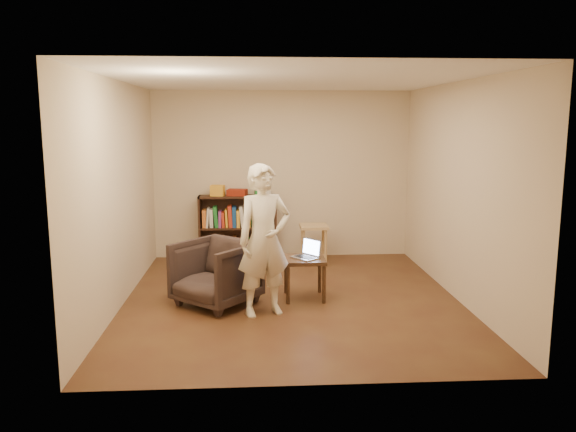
{
  "coord_description": "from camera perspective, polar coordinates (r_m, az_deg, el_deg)",
  "views": [
    {
      "loc": [
        -0.45,
        -6.52,
        2.13
      ],
      "look_at": [
        -0.02,
        0.35,
        0.97
      ],
      "focal_mm": 35.0,
      "sensor_mm": 36.0,
      "label": 1
    }
  ],
  "objects": [
    {
      "name": "side_table",
      "position": [
        6.81,
        1.68,
        -4.97
      ],
      "size": [
        0.49,
        0.49,
        0.5
      ],
      "color": "black",
      "rests_on": "floor"
    },
    {
      "name": "red_cloth",
      "position": [
        8.69,
        -5.19,
        2.4
      ],
      "size": [
        0.33,
        0.27,
        0.1
      ],
      "primitive_type": "cube",
      "rotation": [
        0.0,
        0.0,
        -0.21
      ],
      "color": "maroon",
      "rests_on": "bookshelf"
    },
    {
      "name": "stool",
      "position": [
        8.43,
        2.63,
        -1.7
      ],
      "size": [
        0.41,
        0.41,
        0.6
      ],
      "color": "tan",
      "rests_on": "floor"
    },
    {
      "name": "box_yellow",
      "position": [
        8.68,
        -7.17,
        2.59
      ],
      "size": [
        0.23,
        0.19,
        0.17
      ],
      "primitive_type": "cube",
      "rotation": [
        0.0,
        0.0,
        -0.21
      ],
      "color": "gold",
      "rests_on": "bookshelf"
    },
    {
      "name": "person",
      "position": [
        6.17,
        -2.44,
        -2.49
      ],
      "size": [
        0.71,
        0.59,
        1.68
      ],
      "primitive_type": "imported",
      "rotation": [
        0.0,
        0.0,
        0.35
      ],
      "color": "beige",
      "rests_on": "floor"
    },
    {
      "name": "box_white",
      "position": [
        8.66,
        -2.04,
        2.33
      ],
      "size": [
        0.1,
        0.1,
        0.07
      ],
      "primitive_type": "cube",
      "rotation": [
        0.0,
        0.0,
        -0.12
      ],
      "color": "silver",
      "rests_on": "bookshelf"
    },
    {
      "name": "laptop",
      "position": [
        6.8,
        1.99,
        -3.79
      ],
      "size": [
        0.38,
        0.38,
        0.23
      ],
      "rotation": [
        0.0,
        0.0,
        -0.89
      ],
      "color": "#B7B8BD",
      "rests_on": "side_table"
    },
    {
      "name": "floor",
      "position": [
        6.88,
        0.38,
        -8.46
      ],
      "size": [
        4.5,
        4.5,
        0.0
      ],
      "primitive_type": "plane",
      "color": "#432215",
      "rests_on": "ground"
    },
    {
      "name": "wall_left",
      "position": [
        6.76,
        -16.8,
        2.12
      ],
      "size": [
        0.0,
        4.5,
        4.5
      ],
      "primitive_type": "plane",
      "rotation": [
        1.57,
        0.0,
        1.57
      ],
      "color": "beige",
      "rests_on": "floor"
    },
    {
      "name": "box_green",
      "position": [
        8.65,
        -2.94,
        2.53
      ],
      "size": [
        0.15,
        0.15,
        0.14
      ],
      "primitive_type": "cube",
      "rotation": [
        0.0,
        0.0,
        0.14
      ],
      "color": "#1F752C",
      "rests_on": "bookshelf"
    },
    {
      "name": "wall_back",
      "position": [
        8.82,
        -0.61,
        4.19
      ],
      "size": [
        4.0,
        0.0,
        4.0
      ],
      "primitive_type": "plane",
      "rotation": [
        1.57,
        0.0,
        0.0
      ],
      "color": "beige",
      "rests_on": "floor"
    },
    {
      "name": "armchair",
      "position": [
        6.65,
        -7.33,
        -5.75
      ],
      "size": [
        1.16,
        1.16,
        0.76
      ],
      "primitive_type": "imported",
      "rotation": [
        0.0,
        0.0,
        -0.7
      ],
      "color": "#322621",
      "rests_on": "floor"
    },
    {
      "name": "wall_right",
      "position": [
        7.02,
        16.93,
        2.38
      ],
      "size": [
        0.0,
        4.5,
        4.5
      ],
      "primitive_type": "plane",
      "rotation": [
        1.57,
        0.0,
        -1.57
      ],
      "color": "beige",
      "rests_on": "floor"
    },
    {
      "name": "bookshelf",
      "position": [
        8.78,
        -5.1,
        -1.54
      ],
      "size": [
        1.2,
        0.3,
        1.0
      ],
      "color": "black",
      "rests_on": "floor"
    },
    {
      "name": "ceiling",
      "position": [
        6.55,
        0.41,
        13.7
      ],
      "size": [
        4.5,
        4.5,
        0.0
      ],
      "primitive_type": "plane",
      "color": "white",
      "rests_on": "wall_back"
    }
  ]
}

